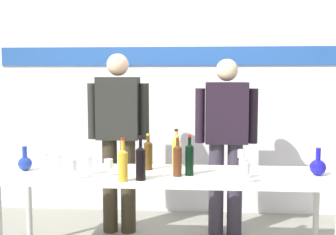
% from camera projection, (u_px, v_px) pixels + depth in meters
% --- Properties ---
extents(back_wall, '(5.47, 0.11, 3.00)m').
position_uv_depth(back_wall, '(176.00, 75.00, 4.56)').
color(back_wall, white).
rests_on(back_wall, ground).
extents(display_table, '(2.60, 0.66, 0.73)m').
position_uv_depth(display_table, '(167.00, 180.00, 3.30)').
color(display_table, white).
rests_on(display_table, ground).
extents(decanter_blue_left, '(0.11, 0.11, 0.20)m').
position_uv_depth(decanter_blue_left, '(25.00, 163.00, 3.38)').
color(decanter_blue_left, '#1D359A').
rests_on(decanter_blue_left, display_table).
extents(decanter_blue_right, '(0.12, 0.12, 0.21)m').
position_uv_depth(decanter_blue_right, '(318.00, 166.00, 3.22)').
color(decanter_blue_right, '#1815AE').
rests_on(decanter_blue_right, display_table).
extents(presenter_left, '(0.58, 0.22, 1.70)m').
position_uv_depth(presenter_left, '(118.00, 132.00, 3.95)').
color(presenter_left, '#352D1F').
rests_on(presenter_left, ground).
extents(presenter_right, '(0.57, 0.22, 1.65)m').
position_uv_depth(presenter_right, '(226.00, 136.00, 3.88)').
color(presenter_right, '#36303F').
rests_on(presenter_right, ground).
extents(wine_bottle_0, '(0.07, 0.07, 0.30)m').
position_uv_depth(wine_bottle_0, '(148.00, 154.00, 3.41)').
color(wine_bottle_0, '#482D0D').
rests_on(wine_bottle_0, display_table).
extents(wine_bottle_1, '(0.07, 0.07, 0.32)m').
position_uv_depth(wine_bottle_1, '(176.00, 151.00, 3.50)').
color(wine_bottle_1, gold).
rests_on(wine_bottle_1, display_table).
extents(wine_bottle_2, '(0.07, 0.07, 0.33)m').
position_uv_depth(wine_bottle_2, '(141.00, 162.00, 3.06)').
color(wine_bottle_2, black).
rests_on(wine_bottle_2, display_table).
extents(wine_bottle_3, '(0.07, 0.07, 0.32)m').
position_uv_depth(wine_bottle_3, '(123.00, 164.00, 3.02)').
color(wine_bottle_3, gold).
rests_on(wine_bottle_3, display_table).
extents(wine_bottle_4, '(0.07, 0.07, 0.31)m').
position_uv_depth(wine_bottle_4, '(189.00, 158.00, 3.21)').
color(wine_bottle_4, black).
rests_on(wine_bottle_4, display_table).
extents(wine_bottle_5, '(0.07, 0.07, 0.31)m').
position_uv_depth(wine_bottle_5, '(177.00, 159.00, 3.18)').
color(wine_bottle_5, '#4F2712').
rests_on(wine_bottle_5, display_table).
extents(wine_glass_left_0, '(0.07, 0.07, 0.15)m').
position_uv_depth(wine_glass_left_0, '(73.00, 165.00, 3.08)').
color(wine_glass_left_0, white).
rests_on(wine_glass_left_0, display_table).
extents(wine_glass_left_1, '(0.06, 0.06, 0.14)m').
position_uv_depth(wine_glass_left_1, '(44.00, 158.00, 3.40)').
color(wine_glass_left_1, white).
rests_on(wine_glass_left_1, display_table).
extents(wine_glass_left_2, '(0.06, 0.06, 0.14)m').
position_uv_depth(wine_glass_left_2, '(58.00, 160.00, 3.32)').
color(wine_glass_left_2, white).
rests_on(wine_glass_left_2, display_table).
extents(wine_glass_left_3, '(0.07, 0.07, 0.13)m').
position_uv_depth(wine_glass_left_3, '(108.00, 164.00, 3.19)').
color(wine_glass_left_3, white).
rests_on(wine_glass_left_3, display_table).
extents(wine_glass_left_4, '(0.07, 0.07, 0.15)m').
position_uv_depth(wine_glass_left_4, '(87.00, 162.00, 3.23)').
color(wine_glass_left_4, white).
rests_on(wine_glass_left_4, display_table).
extents(wine_glass_right_0, '(0.06, 0.06, 0.15)m').
position_uv_depth(wine_glass_right_0, '(246.00, 169.00, 2.97)').
color(wine_glass_right_0, white).
rests_on(wine_glass_right_0, display_table).
extents(wine_glass_right_1, '(0.06, 0.06, 0.15)m').
position_uv_depth(wine_glass_right_1, '(243.00, 164.00, 3.10)').
color(wine_glass_right_1, white).
rests_on(wine_glass_right_1, display_table).
extents(wine_glass_right_2, '(0.06, 0.06, 0.15)m').
position_uv_depth(wine_glass_right_2, '(241.00, 154.00, 3.52)').
color(wine_glass_right_2, white).
rests_on(wine_glass_right_2, display_table).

